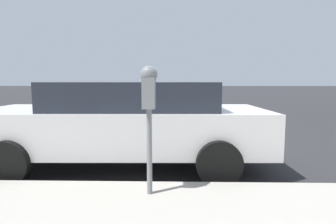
% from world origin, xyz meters
% --- Properties ---
extents(ground_plane, '(220.00, 220.00, 0.00)m').
position_xyz_m(ground_plane, '(0.00, 0.00, 0.00)').
color(ground_plane, '#2B2B2D').
extents(parking_meter, '(0.21, 0.19, 1.45)m').
position_xyz_m(parking_meter, '(-2.56, 0.33, 1.26)').
color(parking_meter, gray).
rests_on(parking_meter, sidewalk).
extents(car_white, '(2.05, 4.74, 1.43)m').
position_xyz_m(car_white, '(-1.06, 0.87, 0.77)').
color(car_white, silver).
rests_on(car_white, ground_plane).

